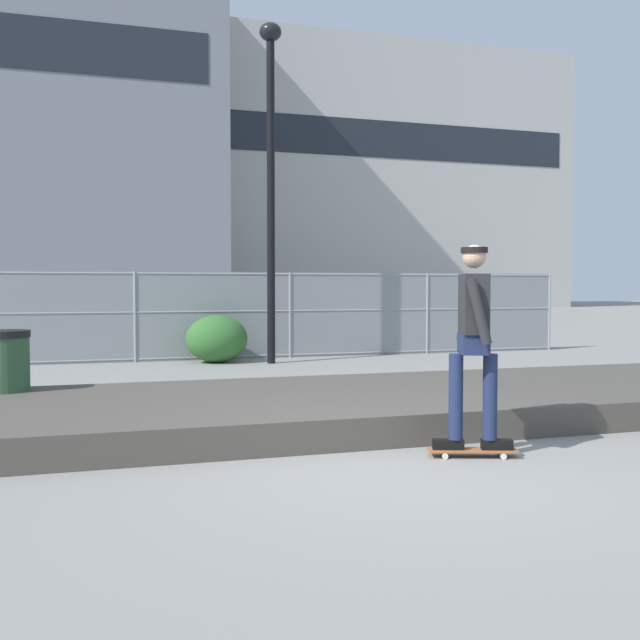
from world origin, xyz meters
name	(u,v)px	position (x,y,z in m)	size (l,w,h in m)	color
ground_plane	(412,469)	(0.00, 0.00, 0.00)	(120.00, 120.00, 0.00)	gray
gravel_berm	(324,407)	(0.00, 2.42, 0.16)	(14.56, 3.32, 0.31)	#4C473F
skateboard	(472,451)	(0.71, 0.25, 0.06)	(0.82, 0.45, 0.07)	#9E5B33
skater	(473,333)	(0.71, 0.25, 1.13)	(0.71, 0.62, 1.85)	black
chain_fence	(215,316)	(0.00, 9.85, 0.93)	(16.41, 0.06, 1.85)	gray
street_lamp	(271,153)	(0.96, 8.81, 4.20)	(0.44, 0.44, 6.74)	black
parked_car_near	(88,316)	(-2.53, 13.23, 0.84)	(4.50, 2.14, 1.66)	#B7BABF
parked_car_mid	(319,313)	(3.45, 13.47, 0.84)	(4.45, 2.04, 1.66)	maroon
office_block	(348,186)	(16.85, 48.40, 9.28)	(30.34, 13.89, 18.57)	#B2AFA8
shrub_left	(217,339)	(-0.06, 9.27, 0.48)	(1.25, 1.02, 0.97)	#336B2D
trash_bin	(5,374)	(-3.52, 3.71, 0.52)	(0.59, 0.59, 1.03)	#2D5133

